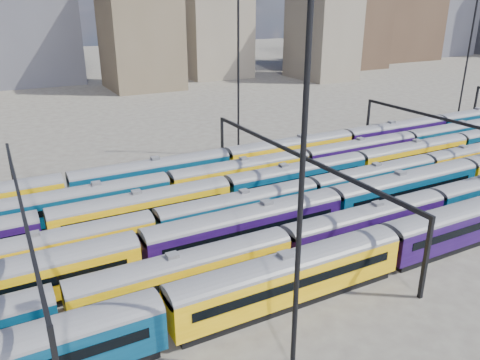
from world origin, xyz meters
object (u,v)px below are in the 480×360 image
rake_1 (285,243)px  rake_2 (5,281)px  rake_0 (388,243)px  mast_2 (301,189)px

rake_1 → rake_2: bearing=168.4°
rake_1 → rake_2: 24.88m
rake_2 → rake_1: bearing=-11.6°
rake_0 → rake_1: (-8.56, 5.00, -0.24)m
rake_2 → mast_2: bearing=-44.6°
rake_0 → mast_2: (-15.66, -7.00, 11.04)m
rake_0 → rake_2: size_ratio=0.85×
rake_1 → rake_2: rake_2 is taller
rake_0 → rake_2: bearing=163.1°
rake_1 → rake_2: (-24.37, 5.00, 0.27)m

